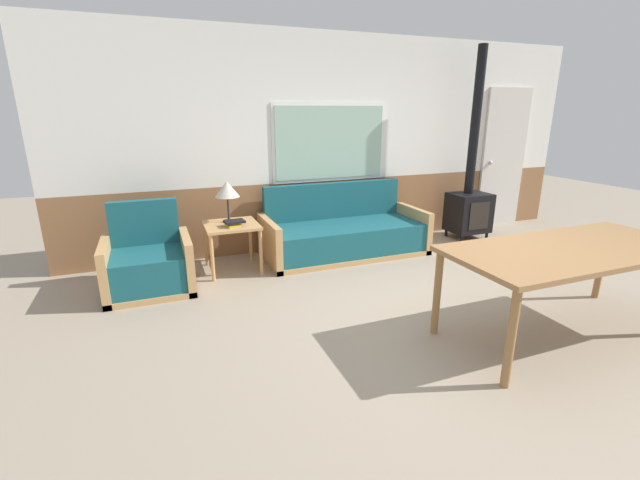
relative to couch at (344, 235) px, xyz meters
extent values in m
plane|color=gray|center=(0.24, -2.12, -0.25)|extent=(16.00, 16.00, 0.00)
cube|color=#8E603D|center=(0.24, 0.51, 0.19)|extent=(7.20, 0.06, 0.88)
cube|color=white|center=(0.24, 0.51, 1.54)|extent=(7.20, 0.06, 1.82)
cube|color=white|center=(0.00, 0.47, 1.12)|extent=(1.56, 0.01, 0.99)
cube|color=#99BCA8|center=(0.00, 0.46, 1.12)|extent=(1.48, 0.02, 0.91)
cube|color=tan|center=(0.00, -0.03, -0.22)|extent=(2.05, 0.86, 0.06)
cube|color=#195660|center=(0.00, -0.05, -0.02)|extent=(1.89, 0.78, 0.34)
cube|color=#195660|center=(0.00, 0.35, 0.38)|extent=(1.89, 0.10, 0.47)
cube|color=tan|center=(-0.98, -0.03, 0.02)|extent=(0.08, 0.86, 0.54)
cube|color=tan|center=(0.98, -0.03, 0.02)|extent=(0.08, 0.86, 0.54)
cube|color=tan|center=(-2.32, -0.33, -0.22)|extent=(0.84, 0.75, 0.06)
cube|color=#195660|center=(-2.32, -0.35, -0.02)|extent=(0.68, 0.67, 0.35)
cube|color=#195660|center=(-2.32, -0.01, 0.39)|extent=(0.68, 0.10, 0.47)
cube|color=tan|center=(-2.70, -0.33, 0.02)|extent=(0.08, 0.75, 0.55)
cube|color=tan|center=(-1.94, -0.33, 0.02)|extent=(0.08, 0.75, 0.55)
cube|color=tan|center=(-1.42, -0.05, 0.28)|extent=(0.59, 0.59, 0.03)
cylinder|color=tan|center=(-1.69, -0.32, 0.01)|extent=(0.04, 0.04, 0.52)
cylinder|color=tan|center=(-1.16, -0.32, 0.01)|extent=(0.04, 0.04, 0.52)
cylinder|color=tan|center=(-1.69, 0.22, 0.01)|extent=(0.04, 0.04, 0.52)
cylinder|color=tan|center=(-1.16, 0.22, 0.01)|extent=(0.04, 0.04, 0.52)
cylinder|color=#262628|center=(-1.43, 0.05, 0.30)|extent=(0.13, 0.13, 0.02)
cylinder|color=#262628|center=(-1.43, 0.05, 0.45)|extent=(0.02, 0.02, 0.27)
cone|color=beige|center=(-1.43, 0.05, 0.67)|extent=(0.27, 0.27, 0.18)
cube|color=gold|center=(-1.42, -0.16, 0.31)|extent=(0.17, 0.17, 0.02)
cube|color=gold|center=(-1.42, -0.15, 0.33)|extent=(0.15, 0.13, 0.02)
cube|color=black|center=(-1.40, -0.16, 0.35)|extent=(0.23, 0.17, 0.03)
cube|color=#9E7042|center=(0.81, -2.51, 0.48)|extent=(2.02, 0.90, 0.04)
cylinder|color=#9E7042|center=(-0.15, -2.90, 0.10)|extent=(0.06, 0.06, 0.71)
cylinder|color=#9E7042|center=(-0.15, -2.12, 0.10)|extent=(0.06, 0.06, 0.71)
cylinder|color=#9E7042|center=(1.76, -2.12, 0.10)|extent=(0.06, 0.06, 0.71)
cylinder|color=black|center=(1.74, -0.16, -0.20)|extent=(0.04, 0.04, 0.10)
cylinder|color=black|center=(2.17, -0.16, -0.20)|extent=(0.04, 0.04, 0.10)
cylinder|color=black|center=(1.74, 0.19, -0.20)|extent=(0.04, 0.04, 0.10)
cylinder|color=black|center=(2.17, 0.19, -0.20)|extent=(0.04, 0.04, 0.10)
cube|color=black|center=(1.96, 0.02, 0.12)|extent=(0.54, 0.44, 0.55)
cube|color=black|center=(1.96, -0.21, 0.12)|extent=(0.32, 0.01, 0.38)
cylinder|color=black|center=(1.96, 0.06, 1.37)|extent=(0.13, 0.13, 1.94)
cube|color=silver|center=(2.91, 0.45, 0.79)|extent=(0.80, 0.04, 2.09)
sphere|color=silver|center=(2.62, 0.41, 0.75)|extent=(0.06, 0.06, 0.06)
camera|label=1|loc=(-2.20, -4.73, 1.52)|focal=24.00mm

